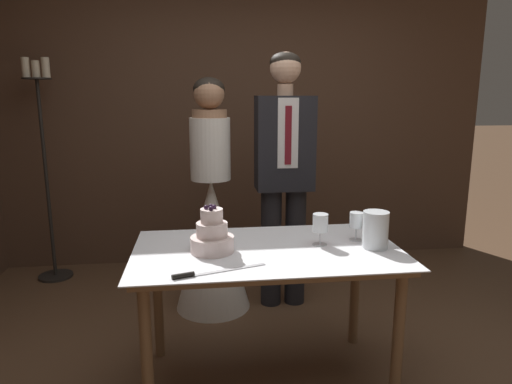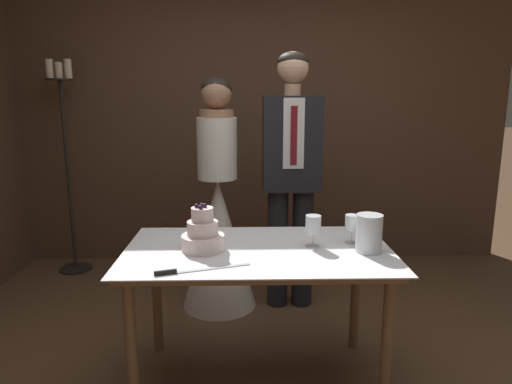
{
  "view_description": "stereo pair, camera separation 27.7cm",
  "coord_description": "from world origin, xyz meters",
  "px_view_note": "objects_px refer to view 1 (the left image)",
  "views": [
    {
      "loc": [
        -0.41,
        -2.12,
        1.53
      ],
      "look_at": [
        -0.07,
        0.57,
        0.96
      ],
      "focal_mm": 32.0,
      "sensor_mm": 36.0,
      "label": 1
    },
    {
      "loc": [
        -0.13,
        -2.14,
        1.53
      ],
      "look_at": [
        -0.07,
        0.57,
        0.96
      ],
      "focal_mm": 32.0,
      "sensor_mm": 36.0,
      "label": 2
    }
  ],
  "objects_px": {
    "wine_glass_near": "(320,224)",
    "candle_stand": "(45,167)",
    "cake_table": "(267,265)",
    "bride": "(212,227)",
    "tiered_cake": "(212,236)",
    "hurricane_candle": "(375,231)",
    "wine_glass_middle": "(356,221)",
    "cake_knife": "(202,273)",
    "groom": "(284,168)"
  },
  "relations": [
    {
      "from": "hurricane_candle",
      "to": "groom",
      "type": "relative_size",
      "value": 0.11
    },
    {
      "from": "tiered_cake",
      "to": "wine_glass_near",
      "type": "bearing_deg",
      "value": 3.78
    },
    {
      "from": "groom",
      "to": "candle_stand",
      "type": "xyz_separation_m",
      "value": [
        -1.85,
        0.73,
        -0.06
      ]
    },
    {
      "from": "cake_knife",
      "to": "bride",
      "type": "distance_m",
      "value": 1.25
    },
    {
      "from": "cake_table",
      "to": "hurricane_candle",
      "type": "distance_m",
      "value": 0.59
    },
    {
      "from": "groom",
      "to": "wine_glass_middle",
      "type": "bearing_deg",
      "value": -73.83
    },
    {
      "from": "wine_glass_middle",
      "to": "groom",
      "type": "relative_size",
      "value": 0.09
    },
    {
      "from": "tiered_cake",
      "to": "cake_knife",
      "type": "relative_size",
      "value": 0.57
    },
    {
      "from": "cake_table",
      "to": "wine_glass_near",
      "type": "distance_m",
      "value": 0.35
    },
    {
      "from": "cake_knife",
      "to": "candle_stand",
      "type": "height_order",
      "value": "candle_stand"
    },
    {
      "from": "cake_knife",
      "to": "wine_glass_near",
      "type": "bearing_deg",
      "value": 11.05
    },
    {
      "from": "groom",
      "to": "candle_stand",
      "type": "relative_size",
      "value": 1.0
    },
    {
      "from": "wine_glass_middle",
      "to": "groom",
      "type": "bearing_deg",
      "value": 106.17
    },
    {
      "from": "candle_stand",
      "to": "wine_glass_near",
      "type": "bearing_deg",
      "value": -40.81
    },
    {
      "from": "hurricane_candle",
      "to": "bride",
      "type": "relative_size",
      "value": 0.12
    },
    {
      "from": "tiered_cake",
      "to": "groom",
      "type": "distance_m",
      "value": 1.1
    },
    {
      "from": "bride",
      "to": "groom",
      "type": "distance_m",
      "value": 0.67
    },
    {
      "from": "cake_table",
      "to": "candle_stand",
      "type": "bearing_deg",
      "value": 133.95
    },
    {
      "from": "wine_glass_near",
      "to": "wine_glass_middle",
      "type": "bearing_deg",
      "value": 13.58
    },
    {
      "from": "cake_table",
      "to": "groom",
      "type": "xyz_separation_m",
      "value": [
        0.26,
        0.92,
        0.36
      ]
    },
    {
      "from": "groom",
      "to": "hurricane_candle",
      "type": "bearing_deg",
      "value": -72.93
    },
    {
      "from": "tiered_cake",
      "to": "candle_stand",
      "type": "xyz_separation_m",
      "value": [
        -1.31,
        1.66,
        0.13
      ]
    },
    {
      "from": "cake_knife",
      "to": "wine_glass_middle",
      "type": "distance_m",
      "value": 0.94
    },
    {
      "from": "tiered_cake",
      "to": "wine_glass_middle",
      "type": "xyz_separation_m",
      "value": [
        0.79,
        0.09,
        0.02
      ]
    },
    {
      "from": "tiered_cake",
      "to": "wine_glass_near",
      "type": "relative_size",
      "value": 1.45
    },
    {
      "from": "candle_stand",
      "to": "tiered_cake",
      "type": "bearing_deg",
      "value": -51.8
    },
    {
      "from": "cake_table",
      "to": "cake_knife",
      "type": "distance_m",
      "value": 0.47
    },
    {
      "from": "cake_knife",
      "to": "bride",
      "type": "xyz_separation_m",
      "value": [
        0.08,
        1.23,
        -0.15
      ]
    },
    {
      "from": "tiered_cake",
      "to": "hurricane_candle",
      "type": "xyz_separation_m",
      "value": [
        0.84,
        -0.04,
        0.01
      ]
    },
    {
      "from": "wine_glass_middle",
      "to": "hurricane_candle",
      "type": "height_order",
      "value": "hurricane_candle"
    },
    {
      "from": "groom",
      "to": "tiered_cake",
      "type": "bearing_deg",
      "value": -120.29
    },
    {
      "from": "wine_glass_near",
      "to": "candle_stand",
      "type": "height_order",
      "value": "candle_stand"
    },
    {
      "from": "wine_glass_near",
      "to": "groom",
      "type": "bearing_deg",
      "value": 91.77
    },
    {
      "from": "cake_table",
      "to": "cake_knife",
      "type": "bearing_deg",
      "value": -137.6
    },
    {
      "from": "wine_glass_middle",
      "to": "hurricane_candle",
      "type": "bearing_deg",
      "value": -67.49
    },
    {
      "from": "cake_table",
      "to": "tiered_cake",
      "type": "distance_m",
      "value": 0.33
    },
    {
      "from": "cake_knife",
      "to": "candle_stand",
      "type": "bearing_deg",
      "value": 105.23
    },
    {
      "from": "tiered_cake",
      "to": "hurricane_candle",
      "type": "relative_size",
      "value": 1.27
    },
    {
      "from": "cake_table",
      "to": "candle_stand",
      "type": "height_order",
      "value": "candle_stand"
    },
    {
      "from": "cake_knife",
      "to": "bride",
      "type": "relative_size",
      "value": 0.26
    },
    {
      "from": "wine_glass_middle",
      "to": "tiered_cake",
      "type": "bearing_deg",
      "value": -173.48
    },
    {
      "from": "wine_glass_middle",
      "to": "wine_glass_near",
      "type": "bearing_deg",
      "value": -166.42
    },
    {
      "from": "wine_glass_near",
      "to": "groom",
      "type": "height_order",
      "value": "groom"
    },
    {
      "from": "cake_knife",
      "to": "hurricane_candle",
      "type": "bearing_deg",
      "value": -1.36
    },
    {
      "from": "cake_knife",
      "to": "candle_stand",
      "type": "relative_size",
      "value": 0.24
    },
    {
      "from": "cake_knife",
      "to": "bride",
      "type": "bearing_deg",
      "value": 69.01
    },
    {
      "from": "cake_knife",
      "to": "candle_stand",
      "type": "xyz_separation_m",
      "value": [
        -1.25,
        1.96,
        0.2
      ]
    },
    {
      "from": "hurricane_candle",
      "to": "cake_table",
      "type": "bearing_deg",
      "value": 174.47
    },
    {
      "from": "hurricane_candle",
      "to": "candle_stand",
      "type": "distance_m",
      "value": 2.75
    },
    {
      "from": "cake_table",
      "to": "bride",
      "type": "height_order",
      "value": "bride"
    }
  ]
}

